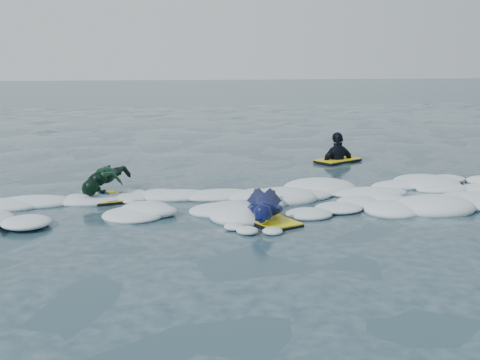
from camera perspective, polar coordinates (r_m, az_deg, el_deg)
name	(u,v)px	position (r m, az deg, el deg)	size (l,w,h in m)	color
ground	(277,221)	(8.35, 3.49, -3.86)	(120.00, 120.00, 0.00)	#172C38
foam_band	(261,203)	(9.33, 1.99, -2.23)	(12.00, 3.10, 0.30)	white
prone_woman_unit	(265,206)	(8.36, 2.37, -2.52)	(0.84, 1.54, 0.36)	black
prone_child_unit	(106,182)	(9.88, -12.56, -0.22)	(1.03, 1.40, 0.50)	black
waiting_rider_unit	(337,166)	(13.24, 9.23, 1.30)	(1.15, 0.97, 1.51)	black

